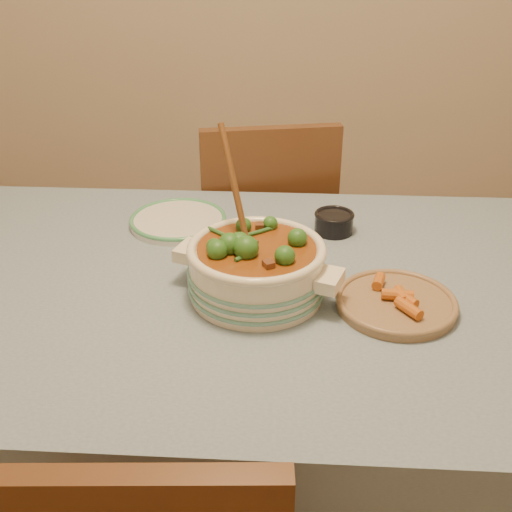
{
  "coord_description": "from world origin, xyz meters",
  "views": [
    {
      "loc": [
        0.09,
        -1.27,
        1.53
      ],
      "look_at": [
        0.02,
        -0.06,
        0.86
      ],
      "focal_mm": 45.0,
      "sensor_mm": 36.0,
      "label": 1
    }
  ],
  "objects": [
    {
      "name": "dining_table",
      "position": [
        0.0,
        0.0,
        0.66
      ],
      "size": [
        1.68,
        1.08,
        0.76
      ],
      "color": "brown",
      "rests_on": "floor"
    },
    {
      "name": "stew_casserole",
      "position": [
        0.02,
        -0.04,
        0.83
      ],
      "size": [
        0.39,
        0.38,
        0.36
      ],
      "rotation": [
        0.0,
        0.0,
        -0.34
      ],
      "color": "#EEE2C7",
      "rests_on": "dining_table"
    },
    {
      "name": "white_plate",
      "position": [
        -0.22,
        0.3,
        0.77
      ],
      "size": [
        0.29,
        0.29,
        0.02
      ],
      "rotation": [
        0.0,
        0.0,
        -0.12
      ],
      "color": "silver",
      "rests_on": "dining_table"
    },
    {
      "name": "condiment_bowl",
      "position": [
        0.21,
        0.28,
        0.79
      ],
      "size": [
        0.12,
        0.12,
        0.06
      ],
      "rotation": [
        0.0,
        0.0,
        0.14
      ],
      "color": "black",
      "rests_on": "dining_table"
    },
    {
      "name": "fried_plate",
      "position": [
        0.33,
        -0.08,
        0.77
      ],
      "size": [
        0.33,
        0.33,
        0.04
      ],
      "rotation": [
        0.0,
        0.0,
        0.3
      ],
      "color": "#987754",
      "rests_on": "dining_table"
    },
    {
      "name": "chair_far",
      "position": [
        0.0,
        0.72,
        0.53
      ],
      "size": [
        0.51,
        0.51,
        0.94
      ],
      "rotation": [
        0.0,
        0.0,
        3.34
      ],
      "color": "#55331A",
      "rests_on": "floor"
    },
    {
      "name": "floor",
      "position": [
        0.0,
        0.0,
        0.0
      ],
      "size": [
        4.5,
        4.5,
        0.0
      ],
      "primitive_type": "plane",
      "color": "#472E14",
      "rests_on": "ground"
    }
  ]
}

